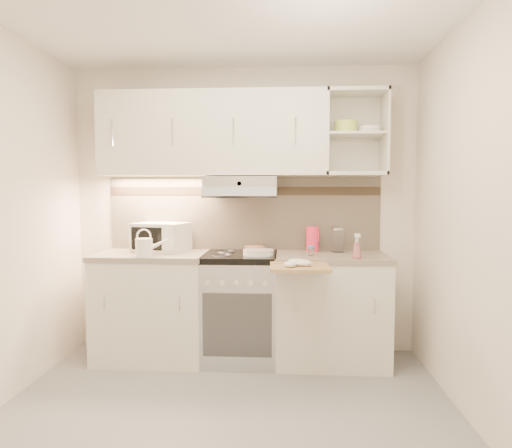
# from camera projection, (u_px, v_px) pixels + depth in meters

# --- Properties ---
(ground) EXTENTS (3.00, 3.00, 0.00)m
(ground) POSITION_uv_depth(u_px,v_px,m) (224.00, 426.00, 2.76)
(ground) COLOR gray
(ground) RESTS_ON ground
(room_shell) EXTENTS (3.04, 2.84, 2.52)m
(room_shell) POSITION_uv_depth(u_px,v_px,m) (230.00, 159.00, 3.01)
(room_shell) COLOR silver
(room_shell) RESTS_ON ground
(base_cabinet_left) EXTENTS (0.90, 0.60, 0.86)m
(base_cabinet_left) POSITION_uv_depth(u_px,v_px,m) (153.00, 308.00, 3.87)
(base_cabinet_left) COLOR silver
(base_cabinet_left) RESTS_ON ground
(worktop_left) EXTENTS (0.92, 0.62, 0.04)m
(worktop_left) POSITION_uv_depth(u_px,v_px,m) (152.00, 255.00, 3.84)
(worktop_left) COLOR gray
(worktop_left) RESTS_ON base_cabinet_left
(base_cabinet_right) EXTENTS (0.90, 0.60, 0.86)m
(base_cabinet_right) POSITION_uv_depth(u_px,v_px,m) (331.00, 311.00, 3.78)
(base_cabinet_right) COLOR silver
(base_cabinet_right) RESTS_ON ground
(worktop_right) EXTENTS (0.92, 0.62, 0.04)m
(worktop_right) POSITION_uv_depth(u_px,v_px,m) (331.00, 257.00, 3.75)
(worktop_right) COLOR gray
(worktop_right) RESTS_ON base_cabinet_right
(electric_range) EXTENTS (0.60, 0.60, 0.90)m
(electric_range) POSITION_uv_depth(u_px,v_px,m) (241.00, 307.00, 3.82)
(electric_range) COLOR #B7B7BC
(electric_range) RESTS_ON ground
(microwave) EXTENTS (0.50, 0.42, 0.25)m
(microwave) POSITION_uv_depth(u_px,v_px,m) (161.00, 237.00, 3.94)
(microwave) COLOR silver
(microwave) RESTS_ON worktop_left
(watering_can) EXTENTS (0.26, 0.14, 0.22)m
(watering_can) POSITION_uv_depth(u_px,v_px,m) (145.00, 247.00, 3.61)
(watering_can) COLOR white
(watering_can) RESTS_ON worktop_left
(plate_stack) EXTENTS (0.25, 0.25, 0.05)m
(plate_stack) POSITION_uv_depth(u_px,v_px,m) (258.00, 252.00, 3.70)
(plate_stack) COLOR white
(plate_stack) RESTS_ON electric_range
(bread_loaf) EXTENTS (0.18, 0.18, 0.04)m
(bread_loaf) POSITION_uv_depth(u_px,v_px,m) (255.00, 249.00, 3.94)
(bread_loaf) COLOR #B69246
(bread_loaf) RESTS_ON electric_range
(pink_pitcher) EXTENTS (0.12, 0.11, 0.22)m
(pink_pitcher) POSITION_uv_depth(u_px,v_px,m) (313.00, 239.00, 3.92)
(pink_pitcher) COLOR #F6284E
(pink_pitcher) RESTS_ON worktop_right
(glass_jar) EXTENTS (0.11, 0.11, 0.21)m
(glass_jar) POSITION_uv_depth(u_px,v_px,m) (338.00, 240.00, 3.88)
(glass_jar) COLOR silver
(glass_jar) RESTS_ON worktop_right
(spice_jar) EXTENTS (0.05, 0.05, 0.08)m
(spice_jar) POSITION_uv_depth(u_px,v_px,m) (311.00, 251.00, 3.66)
(spice_jar) COLOR silver
(spice_jar) RESTS_ON worktop_right
(spray_bottle) EXTENTS (0.08, 0.08, 0.21)m
(spray_bottle) POSITION_uv_depth(u_px,v_px,m) (357.00, 248.00, 3.51)
(spray_bottle) COLOR pink
(spray_bottle) RESTS_ON worktop_right
(cutting_board) EXTENTS (0.44, 0.39, 0.02)m
(cutting_board) POSITION_uv_depth(u_px,v_px,m) (299.00, 267.00, 3.29)
(cutting_board) COLOR tan
(cutting_board) RESTS_ON base_cabinet_right
(dish_towel) EXTENTS (0.24, 0.20, 0.06)m
(dish_towel) POSITION_uv_depth(u_px,v_px,m) (298.00, 262.00, 3.25)
(dish_towel) COLOR silver
(dish_towel) RESTS_ON cutting_board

